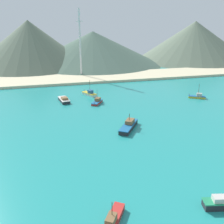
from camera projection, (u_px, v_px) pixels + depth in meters
ground at (212, 130)px, 77.05m from camera, size 260.00×280.00×0.50m
fishing_boat_0 at (89, 94)px, 111.71m from camera, size 5.79×8.14×6.90m
fishing_boat_1 at (113, 221)px, 40.65m from camera, size 5.88×7.73×4.68m
fishing_boat_3 at (129, 126)px, 77.12m from camera, size 8.67×10.63×4.74m
fishing_boat_4 at (197, 96)px, 107.71m from camera, size 7.17×5.26×6.18m
fishing_boat_5 at (97, 102)px, 100.67m from camera, size 5.65×6.96×5.79m
fishing_boat_7 at (64, 100)px, 102.91m from camera, size 4.41×8.79×2.08m
beach_strip at (129, 76)px, 149.45m from camera, size 247.00×25.41×1.20m
hill_west at (30, 44)px, 174.92m from camera, size 82.93×82.93×31.66m
hill_central at (93, 48)px, 188.45m from camera, size 101.71×101.71×23.92m
hill_east at (194, 41)px, 205.39m from camera, size 92.00×92.00×30.93m
radio_tower at (80, 43)px, 142.58m from camera, size 3.77×3.02×37.70m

